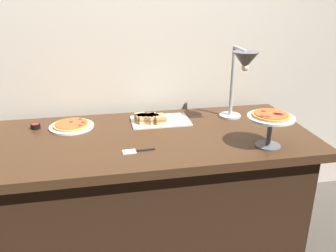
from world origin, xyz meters
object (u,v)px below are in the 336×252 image
at_px(pizza_plate_front, 72,126).
at_px(pizza_plate_center, 271,120).
at_px(heat_lamp, 243,67).
at_px(serving_spatula, 137,151).
at_px(sauce_cup_near, 36,126).
at_px(sandwich_platter, 153,119).

relative_size(pizza_plate_front, pizza_plate_center, 1.09).
height_order(heat_lamp, serving_spatula, heat_lamp).
bearing_deg(sauce_cup_near, sandwich_platter, -3.42).
distance_m(pizza_plate_front, sandwich_platter, 0.50).
height_order(heat_lamp, sauce_cup_near, heat_lamp).
xyz_separation_m(pizza_plate_center, sauce_cup_near, (-1.26, 0.50, -0.13)).
bearing_deg(pizza_plate_center, sandwich_platter, 140.11).
xyz_separation_m(heat_lamp, pizza_plate_center, (0.03, -0.34, -0.21)).
bearing_deg(sandwich_platter, heat_lamp, -13.27).
height_order(pizza_plate_center, serving_spatula, pizza_plate_center).
relative_size(heat_lamp, sandwich_platter, 1.27).
bearing_deg(sandwich_platter, sauce_cup_near, 176.58).
bearing_deg(pizza_plate_center, heat_lamp, 95.79).
relative_size(pizza_plate_center, serving_spatula, 1.42).
height_order(sandwich_platter, sauce_cup_near, sandwich_platter).
distance_m(pizza_plate_front, sauce_cup_near, 0.21).
bearing_deg(heat_lamp, sauce_cup_near, 172.38).
bearing_deg(serving_spatula, heat_lamp, 22.20).
bearing_deg(pizza_plate_front, sandwich_platter, -2.17).
xyz_separation_m(pizza_plate_center, sandwich_platter, (-0.55, 0.46, -0.13)).
bearing_deg(pizza_plate_front, pizza_plate_center, -24.53).
xyz_separation_m(pizza_plate_front, sauce_cup_near, (-0.21, 0.02, 0.00)).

